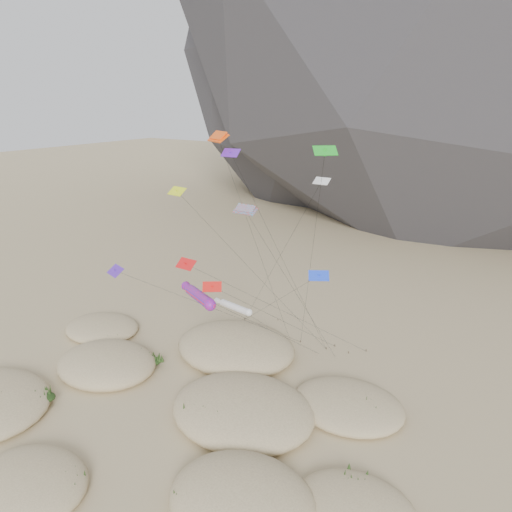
{
  "coord_description": "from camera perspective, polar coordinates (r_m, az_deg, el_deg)",
  "views": [
    {
      "loc": [
        29.25,
        -28.95,
        30.79
      ],
      "look_at": [
        2.32,
        12.0,
        14.94
      ],
      "focal_mm": 35.0,
      "sensor_mm": 36.0,
      "label": 1
    }
  ],
  "objects": [
    {
      "name": "kite_stakes",
      "position": [
        67.44,
        5.72,
        -9.2
      ],
      "size": [
        18.16,
        4.12,
        0.3
      ],
      "color": "#3F2D1E",
      "rests_on": "ground"
    },
    {
      "name": "rainbow_tube_kite",
      "position": [
        51.12,
        -6.57,
        -4.54
      ],
      "size": [
        10.65,
        17.0,
        12.27
      ],
      "color": "#FF1A3B",
      "rests_on": "ground"
    },
    {
      "name": "orange_parafoil",
      "position": [
        50.37,
        -4.23,
        13.13
      ],
      "size": [
        3.04,
        13.81,
        27.45
      ],
      "color": "#F14D0C",
      "rests_on": "ground"
    },
    {
      "name": "dune_grass",
      "position": [
        52.58,
        -7.31,
        -16.97
      ],
      "size": [
        43.74,
        29.32,
        1.48
      ],
      "color": "black",
      "rests_on": "ground"
    },
    {
      "name": "dunes",
      "position": [
        54.72,
        -9.13,
        -15.67
      ],
      "size": [
        51.38,
        38.89,
        3.86
      ],
      "color": "#CCB789",
      "rests_on": "ground"
    },
    {
      "name": "multi_parafoil",
      "position": [
        48.66,
        -1.08,
        5.07
      ],
      "size": [
        6.2,
        12.67,
        20.68
      ],
      "color": "red",
      "rests_on": "ground"
    },
    {
      "name": "ground",
      "position": [
        51.4,
        -10.12,
        -19.21
      ],
      "size": [
        500.0,
        500.0,
        0.0
      ],
      "primitive_type": "plane",
      "color": "#CCB789",
      "rests_on": "ground"
    },
    {
      "name": "white_tube_kite",
      "position": [
        55.04,
        -2.56,
        -5.82
      ],
      "size": [
        6.09,
        13.56,
        9.28
      ],
      "color": "silver",
      "rests_on": "ground"
    },
    {
      "name": "delta_kites",
      "position": [
        52.0,
        -3.57,
        2.65
      ],
      "size": [
        27.16,
        19.8,
        26.47
      ],
      "color": "#5A1FB6",
      "rests_on": "ground"
    }
  ]
}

